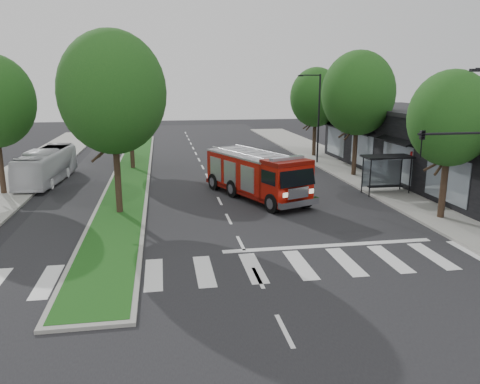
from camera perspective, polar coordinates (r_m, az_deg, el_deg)
name	(u,v)px	position (r m, az deg, el deg)	size (l,w,h in m)	color
ground	(241,243)	(22.11, 0.09, -6.28)	(140.00, 140.00, 0.00)	black
sidewalk_right	(389,186)	(35.24, 17.68, 0.72)	(5.00, 80.00, 0.15)	gray
median	(132,173)	(39.30, -13.06, 2.28)	(3.00, 50.00, 0.15)	gray
storefront_row	(449,151)	(37.09, 24.16, 4.60)	(8.00, 30.00, 5.00)	black
bus_shelter	(386,164)	(32.66, 17.35, 3.29)	(3.20, 1.60, 2.61)	black
tree_right_near	(451,119)	(27.12, 24.29, 8.15)	(4.40, 4.40, 8.05)	black
tree_right_mid	(358,93)	(37.64, 14.20, 11.58)	(5.60, 5.60, 9.72)	black
tree_right_far	(316,97)	(47.00, 9.22, 11.32)	(5.00, 5.00, 8.73)	black
tree_median_near	(112,93)	(26.64, -15.29, 11.60)	(5.80, 5.80, 10.16)	black
tree_median_far	(129,92)	(40.60, -13.39, 11.74)	(5.60, 5.60, 9.72)	black
streetlight_right_far	(317,114)	(42.92, 9.39, 9.30)	(2.11, 0.20, 8.00)	black
fire_engine	(256,175)	(30.17, 2.01, 2.06)	(5.91, 9.39, 3.14)	#600A05
city_bus	(47,166)	(37.68, -22.50, 2.97)	(2.13, 9.11, 2.54)	silver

